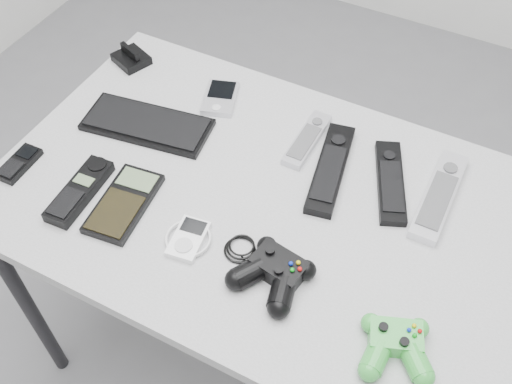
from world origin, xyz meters
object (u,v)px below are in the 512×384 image
at_px(pda_keyboard, 147,124).
at_px(mobile_phone, 19,163).
at_px(calculator, 124,203).
at_px(pda, 220,98).
at_px(mp3_player, 188,239).
at_px(controller_black, 274,271).
at_px(remote_black_a, 331,168).
at_px(desk, 261,215).
at_px(remote_silver_a, 307,139).
at_px(cordless_handset, 80,191).
at_px(remote_silver_b, 439,195).
at_px(remote_black_b, 390,181).
at_px(controller_green, 396,344).

relative_size(pda_keyboard, mobile_phone, 2.76).
bearing_deg(calculator, pda, 80.87).
distance_m(mp3_player, controller_black, 0.18).
bearing_deg(remote_black_a, calculator, -151.08).
xyz_separation_m(pda, remote_black_a, (0.32, -0.09, 0.00)).
height_order(desk, mp3_player, mp3_player).
bearing_deg(pda, mp3_player, -87.62).
xyz_separation_m(mp3_player, controller_black, (0.18, 0.00, 0.01)).
bearing_deg(remote_black_a, mp3_player, -131.41).
relative_size(remote_silver_a, controller_black, 0.76).
xyz_separation_m(mobile_phone, cordless_handset, (0.16, -0.00, 0.00)).
distance_m(desk, cordless_handset, 0.38).
relative_size(remote_silver_b, mobile_phone, 2.35).
xyz_separation_m(pda_keyboard, pda, (0.10, 0.15, 0.00)).
bearing_deg(remote_silver_b, mobile_phone, -158.66).
distance_m(pda_keyboard, remote_silver_b, 0.65).
bearing_deg(remote_black_b, cordless_handset, -172.72).
xyz_separation_m(pda_keyboard, mobile_phone, (-0.17, -0.22, 0.00)).
xyz_separation_m(remote_silver_b, mp3_player, (-0.40, -0.32, -0.00)).
bearing_deg(remote_silver_b, cordless_handset, -153.62).
height_order(pda_keyboard, remote_black_a, remote_black_a).
relative_size(remote_silver_b, mp3_player, 2.54).
distance_m(pda_keyboard, remote_black_b, 0.55).
bearing_deg(cordless_handset, remote_black_a, 30.72).
xyz_separation_m(controller_black, controller_green, (0.24, -0.03, -0.00)).
bearing_deg(mp3_player, pda, 102.84).
bearing_deg(desk, remote_silver_a, 83.98).
distance_m(remote_black_a, cordless_handset, 0.52).
xyz_separation_m(remote_black_b, mobile_phone, (-0.72, -0.31, -0.00)).
xyz_separation_m(desk, controller_black, (0.11, -0.16, 0.09)).
relative_size(mobile_phone, calculator, 0.56).
relative_size(desk, remote_silver_b, 4.48).
xyz_separation_m(desk, remote_silver_b, (0.32, 0.16, 0.08)).
height_order(pda, remote_black_a, remote_black_a).
relative_size(cordless_handset, calculator, 0.96).
bearing_deg(cordless_handset, mp3_player, -2.95).
bearing_deg(remote_silver_a, remote_silver_b, -4.37).
relative_size(pda, calculator, 0.62).
bearing_deg(remote_silver_b, desk, -153.80).
bearing_deg(controller_black, desk, 133.37).
bearing_deg(desk, remote_black_a, 52.02).
relative_size(remote_silver_a, remote_black_b, 0.80).
relative_size(desk, controller_green, 8.24).
distance_m(remote_black_a, mp3_player, 0.34).
relative_size(remote_black_b, calculator, 1.19).
relative_size(remote_black_b, mp3_player, 2.28).
xyz_separation_m(mobile_phone, controller_black, (0.60, 0.00, 0.01)).
bearing_deg(remote_silver_b, remote_silver_a, 175.10).
height_order(desk, remote_silver_a, remote_silver_a).
height_order(desk, pda_keyboard, pda_keyboard).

